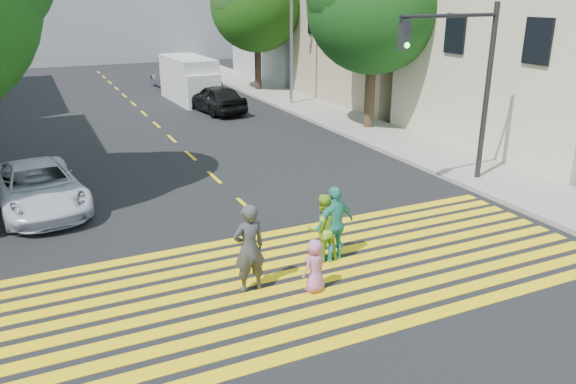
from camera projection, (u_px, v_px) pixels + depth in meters
ground at (349, 300)px, 11.59m from camera, size 120.00×120.00×0.00m
sidewalk_right at (341, 120)px, 27.76m from camera, size 3.00×60.00×0.15m
crosswalk at (320, 273)px, 12.68m from camera, size 13.40×5.30×0.01m
lane_line at (138, 108)px, 30.81m from camera, size 0.12×34.40×0.01m
building_right_cream at (571, 19)px, 22.72m from camera, size 10.00×10.00×10.00m
building_right_tan at (407, 11)px, 32.12m from camera, size 10.00×10.00×10.00m
building_right_grey at (318, 7)px, 41.51m from camera, size 10.00×10.00×10.00m
pedestrian_man at (249, 248)px, 11.66m from camera, size 0.74×0.52×1.95m
pedestrian_woman at (323, 228)px, 13.06m from camera, size 0.82×0.65×1.65m
pedestrian_child at (315, 266)px, 11.75m from camera, size 0.67×0.54×1.18m
pedestrian_extra at (335, 224)px, 13.04m from camera, size 1.14×0.66×1.83m
white_sedan at (38, 187)px, 16.24m from camera, size 2.84×5.11×1.35m
dark_car_near at (216, 98)px, 29.51m from camera, size 2.36×4.60×1.50m
silver_car at (171, 78)px, 37.36m from camera, size 2.26×4.75×1.34m
dark_car_parked at (205, 80)px, 36.49m from camera, size 1.44×3.89×1.27m
white_van at (190, 81)px, 32.37m from camera, size 2.21×5.41×2.52m
traffic_signal at (466, 71)px, 17.15m from camera, size 3.91×0.67×5.75m
street_lamp at (288, 8)px, 29.75m from camera, size 2.06×0.23×9.14m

